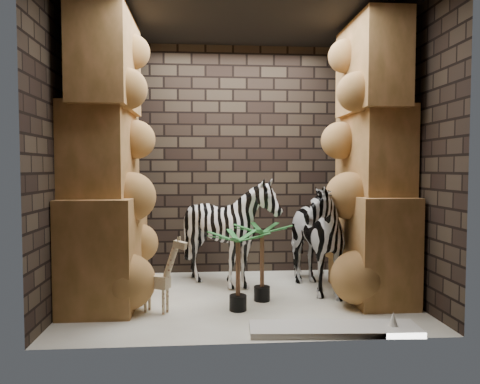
{
  "coord_description": "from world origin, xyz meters",
  "views": [
    {
      "loc": [
        -0.37,
        -4.74,
        1.39
      ],
      "look_at": [
        0.01,
        0.15,
        1.13
      ],
      "focal_mm": 33.75,
      "sensor_mm": 36.0,
      "label": 1
    }
  ],
  "objects": [
    {
      "name": "giraffe_toy",
      "position": [
        -0.85,
        -0.41,
        0.38
      ],
      "size": [
        0.41,
        0.29,
        0.77
      ],
      "primitive_type": null,
      "rotation": [
        0.0,
        0.0,
        -0.43
      ],
      "color": "beige",
      "rests_on": "floor"
    },
    {
      "name": "wall_back",
      "position": [
        0.0,
        1.25,
        1.5
      ],
      "size": [
        3.5,
        0.0,
        3.5
      ],
      "primitive_type": "plane",
      "rotation": [
        1.57,
        0.0,
        0.0
      ],
      "color": "black",
      "rests_on": "ground"
    },
    {
      "name": "palm_front",
      "position": [
        0.22,
        -0.1,
        0.41
      ],
      "size": [
        0.36,
        0.36,
        0.82
      ],
      "primitive_type": null,
      "color": "#184015",
      "rests_on": "floor"
    },
    {
      "name": "wall_front",
      "position": [
        0.0,
        -1.25,
        1.5
      ],
      "size": [
        3.5,
        0.0,
        3.5
      ],
      "primitive_type": "plane",
      "rotation": [
        -1.57,
        0.0,
        0.0
      ],
      "color": "black",
      "rests_on": "ground"
    },
    {
      "name": "rock_pillar_left",
      "position": [
        -1.4,
        0.0,
        1.5
      ],
      "size": [
        0.68,
        1.3,
        3.0
      ],
      "primitive_type": null,
      "color": "tan",
      "rests_on": "floor"
    },
    {
      "name": "floor",
      "position": [
        0.0,
        0.0,
        0.0
      ],
      "size": [
        3.5,
        3.5,
        0.0
      ],
      "primitive_type": "plane",
      "color": "white",
      "rests_on": "ground"
    },
    {
      "name": "rock_pillar_right",
      "position": [
        1.42,
        0.0,
        1.5
      ],
      "size": [
        0.58,
        1.25,
        3.0
      ],
      "primitive_type": null,
      "color": "tan",
      "rests_on": "floor"
    },
    {
      "name": "ceiling",
      "position": [
        0.0,
        0.0,
        3.0
      ],
      "size": [
        3.5,
        3.5,
        0.0
      ],
      "primitive_type": "plane",
      "rotation": [
        3.14,
        0.0,
        0.0
      ],
      "color": "black",
      "rests_on": "ground"
    },
    {
      "name": "wall_left",
      "position": [
        -1.75,
        0.0,
        1.5
      ],
      "size": [
        0.0,
        3.0,
        3.0
      ],
      "primitive_type": "plane",
      "rotation": [
        1.57,
        0.0,
        1.57
      ],
      "color": "black",
      "rests_on": "ground"
    },
    {
      "name": "palm_back",
      "position": [
        -0.06,
        -0.41,
        0.39
      ],
      "size": [
        0.36,
        0.36,
        0.79
      ],
      "primitive_type": null,
      "color": "#184015",
      "rests_on": "floor"
    },
    {
      "name": "zebra_right",
      "position": [
        0.78,
        0.23,
        0.72
      ],
      "size": [
        0.88,
        1.32,
        1.44
      ],
      "primitive_type": "imported",
      "rotation": [
        0.0,
        0.0,
        0.2
      ],
      "color": "white",
      "rests_on": "floor"
    },
    {
      "name": "surfboard",
      "position": [
        0.72,
        -1.05,
        0.03
      ],
      "size": [
        1.45,
        0.44,
        0.05
      ],
      "primitive_type": "cube",
      "rotation": [
        0.0,
        0.0,
        -0.06
      ],
      "color": "white",
      "rests_on": "floor"
    },
    {
      "name": "zebra_left",
      "position": [
        -0.1,
        0.46,
        0.58
      ],
      "size": [
        1.1,
        1.33,
        1.16
      ],
      "primitive_type": "imported",
      "rotation": [
        0.0,
        0.0,
        0.05
      ],
      "color": "white",
      "rests_on": "floor"
    },
    {
      "name": "wall_right",
      "position": [
        1.75,
        0.0,
        1.5
      ],
      "size": [
        0.0,
        3.0,
        3.0
      ],
      "primitive_type": "plane",
      "rotation": [
        1.57,
        0.0,
        -1.57
      ],
      "color": "black",
      "rests_on": "ground"
    }
  ]
}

